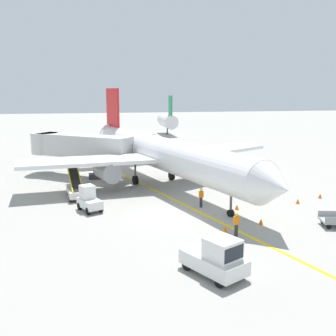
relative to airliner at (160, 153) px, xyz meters
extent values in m
plane|color=#9E9B93|center=(-1.16, -10.56, -3.42)|extent=(300.00, 300.00, 0.00)
cube|color=yellow|center=(0.17, -5.56, -3.41)|extent=(24.66, 76.29, 0.01)
cylinder|color=white|center=(0.17, -0.52, 0.03)|extent=(12.28, 29.58, 3.30)
cone|color=white|center=(5.10, -15.95, 0.03)|extent=(3.81, 3.27, 3.23)
cone|color=white|center=(-4.83, 15.10, 0.43)|extent=(3.84, 3.62, 3.14)
cube|color=white|center=(6.84, 3.19, -0.37)|extent=(13.47, 10.27, 0.36)
cylinder|color=gray|center=(5.59, 1.74, -1.37)|extent=(2.78, 3.63, 1.90)
cube|color=white|center=(-7.42, -1.37, -0.37)|extent=(13.37, 5.68, 0.36)
cylinder|color=gray|center=(-5.56, -1.82, -1.37)|extent=(2.78, 3.63, 1.90)
cube|color=red|center=(-4.10, 12.82, 4.08)|extent=(1.49, 3.90, 5.20)
cube|color=white|center=(-1.12, 13.35, 0.43)|extent=(5.64, 4.24, 0.24)
cube|color=white|center=(-6.83, 11.52, 0.43)|extent=(5.50, 3.05, 0.24)
cylinder|color=#4C4C51|center=(3.67, -11.47, -1.86)|extent=(0.20, 0.20, 3.12)
cylinder|color=black|center=(3.67, -11.47, -3.14)|extent=(0.50, 0.64, 0.56)
cylinder|color=#4C4C51|center=(1.65, 2.06, -1.86)|extent=(0.20, 0.20, 3.12)
cylinder|color=black|center=(1.65, 2.06, -2.94)|extent=(0.63, 1.02, 0.96)
cylinder|color=#4C4C51|center=(-2.54, 0.72, -1.86)|extent=(0.20, 0.20, 3.12)
cylinder|color=black|center=(-2.54, 0.72, -2.94)|extent=(0.63, 1.02, 0.96)
cube|color=black|center=(4.49, -14.04, 0.38)|extent=(2.98, 1.81, 0.60)
cube|color=beige|center=(-7.95, 5.59, 0.18)|extent=(11.15, 9.29, 2.50)
cylinder|color=beige|center=(-12.50, 9.02, 0.18)|extent=(3.20, 3.20, 2.50)
cylinder|color=#59595B|center=(-6.51, 4.51, -2.24)|extent=(0.56, 0.56, 2.35)
cube|color=#333338|center=(-6.51, 4.51, -3.17)|extent=(1.80, 1.40, 0.50)
cube|color=silver|center=(-0.66, -20.68, -2.72)|extent=(3.36, 4.07, 0.80)
cube|color=silver|center=(-0.36, -21.23, -1.77)|extent=(2.10, 2.14, 1.10)
cube|color=black|center=(0.00, -21.92, -1.77)|extent=(1.30, 0.73, 0.77)
cylinder|color=black|center=(0.64, -21.41, -3.12)|extent=(0.47, 0.63, 0.60)
cylinder|color=black|center=(-0.78, -22.17, -3.12)|extent=(0.47, 0.63, 0.60)
cylinder|color=black|center=(-0.53, -19.18, -3.12)|extent=(0.47, 0.63, 0.60)
cylinder|color=black|center=(-1.96, -19.94, -3.12)|extent=(0.47, 0.63, 0.60)
cube|color=silver|center=(-7.25, -7.87, -2.77)|extent=(2.19, 2.72, 0.70)
cube|color=silver|center=(-7.43, -7.49, -1.87)|extent=(1.40, 1.42, 1.10)
cube|color=black|center=(-7.65, -7.02, -1.87)|extent=(0.92, 0.48, 0.77)
cylinder|color=black|center=(-8.11, -7.34, -3.12)|extent=(0.45, 0.64, 0.60)
cylinder|color=black|center=(-7.10, -6.87, -3.12)|extent=(0.45, 0.64, 0.60)
cylinder|color=black|center=(-7.40, -8.86, -3.12)|extent=(0.45, 0.64, 0.60)
cylinder|color=black|center=(-6.40, -8.40, -3.12)|extent=(0.45, 0.64, 0.60)
cube|color=silver|center=(-8.52, -3.40, -2.82)|extent=(2.02, 3.97, 0.60)
cylinder|color=black|center=(-9.34, -2.17, -3.12)|extent=(0.30, 0.62, 0.60)
cylinder|color=black|center=(-8.08, -1.99, -3.12)|extent=(0.30, 0.62, 0.60)
cylinder|color=black|center=(-8.97, -4.80, -3.12)|extent=(0.30, 0.62, 0.60)
cylinder|color=black|center=(-7.71, -4.62, -3.12)|extent=(0.30, 0.62, 0.60)
cube|color=black|center=(-8.61, -2.80, -1.87)|extent=(1.59, 5.07, 1.76)
cube|color=yellow|center=(-9.05, -2.87, -1.75)|extent=(0.78, 4.98, 1.84)
cube|color=yellow|center=(-8.16, -2.74, -1.75)|extent=(0.78, 4.98, 1.84)
cylinder|color=black|center=(9.91, -14.35, -3.24)|extent=(0.38, 0.20, 0.36)
cylinder|color=black|center=(9.63, -15.52, -3.24)|extent=(0.38, 0.20, 0.36)
cylinder|color=#26262D|center=(2.05, -8.61, -2.99)|extent=(0.24, 0.24, 0.85)
cube|color=orange|center=(2.05, -8.61, -2.29)|extent=(0.36, 0.22, 0.56)
sphere|color=beige|center=(2.05, -8.61, -1.90)|extent=(0.20, 0.20, 0.20)
sphere|color=yellow|center=(2.05, -8.61, -1.84)|extent=(0.24, 0.24, 0.24)
cylinder|color=#26262D|center=(2.55, -15.62, -2.99)|extent=(0.24, 0.24, 0.85)
cube|color=orange|center=(2.55, -15.62, -2.29)|extent=(0.36, 0.22, 0.56)
sphere|color=tan|center=(2.55, -15.62, -1.90)|extent=(0.20, 0.20, 0.20)
sphere|color=yellow|center=(2.55, -15.62, -1.84)|extent=(0.24, 0.24, 0.24)
cone|color=orange|center=(13.65, -7.97, -3.20)|extent=(0.36, 0.36, 0.44)
cone|color=orange|center=(2.10, -14.59, -3.20)|extent=(0.36, 0.36, 0.44)
cone|color=orange|center=(4.81, -9.86, -3.20)|extent=(0.36, 0.36, 0.44)
cone|color=orange|center=(5.24, -13.69, -3.20)|extent=(0.36, 0.36, 0.44)
cone|color=orange|center=(10.71, -9.22, -3.20)|extent=(0.36, 0.36, 0.44)
cylinder|color=silver|center=(9.89, 47.44, -0.32)|extent=(3.00, 10.00, 3.00)
cylinder|color=#3F3F3F|center=(9.89, 47.44, -2.62)|extent=(0.30, 0.30, 1.60)
cube|color=#198C4C|center=(9.89, 43.94, 3.18)|extent=(0.24, 3.20, 4.40)
camera|label=1|loc=(-6.81, -39.52, 6.35)|focal=41.72mm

